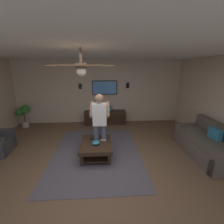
% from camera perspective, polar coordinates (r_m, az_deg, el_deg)
% --- Properties ---
extents(ground_plane, '(8.13, 8.13, 0.00)m').
position_cam_1_polar(ground_plane, '(3.86, -5.16, -20.26)').
color(ground_plane, brown).
extents(wall_back_tv, '(0.10, 6.98, 2.60)m').
position_cam_1_polar(wall_back_tv, '(6.61, -4.77, 7.33)').
color(wall_back_tv, '#BCA893').
rests_on(wall_back_tv, ground).
extents(ceiling_slab, '(6.94, 6.98, 0.10)m').
position_cam_1_polar(ceiling_slab, '(3.15, -6.44, 22.81)').
color(ceiling_slab, white).
extents(area_rug, '(3.19, 2.33, 0.01)m').
position_cam_1_polar(area_rug, '(4.50, -5.62, -14.41)').
color(area_rug, '#514C56').
rests_on(area_rug, ground).
extents(couch, '(1.92, 0.89, 0.87)m').
position_cam_1_polar(couch, '(4.91, 31.43, -10.03)').
color(couch, '#564C47').
rests_on(couch, ground).
extents(coffee_table, '(1.00, 0.80, 0.40)m').
position_cam_1_polar(coffee_table, '(4.19, -5.81, -12.35)').
color(coffee_table, '#332116').
rests_on(coffee_table, ground).
extents(media_console, '(0.45, 1.70, 0.55)m').
position_cam_1_polar(media_console, '(6.52, -2.55, -2.03)').
color(media_console, '#332116').
rests_on(media_console, ground).
extents(tv, '(0.05, 1.02, 0.58)m').
position_cam_1_polar(tv, '(6.49, -2.72, 8.90)').
color(tv, black).
extents(person_standing, '(0.54, 0.54, 1.64)m').
position_cam_1_polar(person_standing, '(4.12, -4.51, -3.14)').
color(person_standing, '#4C5166').
rests_on(person_standing, ground).
extents(potted_plant_tall, '(0.41, 0.51, 0.90)m').
position_cam_1_polar(potted_plant_tall, '(6.95, -29.51, 0.16)').
color(potted_plant_tall, '#B7B2A8').
rests_on(potted_plant_tall, ground).
extents(bowl, '(0.20, 0.20, 0.09)m').
position_cam_1_polar(bowl, '(4.04, -5.92, -11.09)').
color(bowl, teal).
rests_on(bowl, coffee_table).
extents(remote_white, '(0.09, 0.16, 0.02)m').
position_cam_1_polar(remote_white, '(4.24, -3.23, -10.16)').
color(remote_white, white).
rests_on(remote_white, coffee_table).
extents(remote_black, '(0.13, 0.15, 0.02)m').
position_cam_1_polar(remote_black, '(4.31, -7.30, -9.80)').
color(remote_black, black).
rests_on(remote_black, coffee_table).
extents(remote_grey, '(0.16, 0.07, 0.02)m').
position_cam_1_polar(remote_grey, '(4.12, -5.17, -11.00)').
color(remote_grey, slate).
rests_on(remote_grey, coffee_table).
extents(vase_round, '(0.22, 0.22, 0.22)m').
position_cam_1_polar(vase_round, '(6.39, -0.79, 1.21)').
color(vase_round, teal).
rests_on(vase_round, media_console).
extents(wall_speaker_left, '(0.06, 0.12, 0.22)m').
position_cam_1_polar(wall_speaker_left, '(6.58, 5.73, 9.69)').
color(wall_speaker_left, black).
extents(wall_speaker_right, '(0.06, 0.12, 0.22)m').
position_cam_1_polar(wall_speaker_right, '(6.56, -11.54, 9.22)').
color(wall_speaker_right, black).
extents(ceiling_fan, '(1.16, 1.17, 0.46)m').
position_cam_1_polar(ceiling_fan, '(2.75, -11.22, 15.78)').
color(ceiling_fan, '#4C3828').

